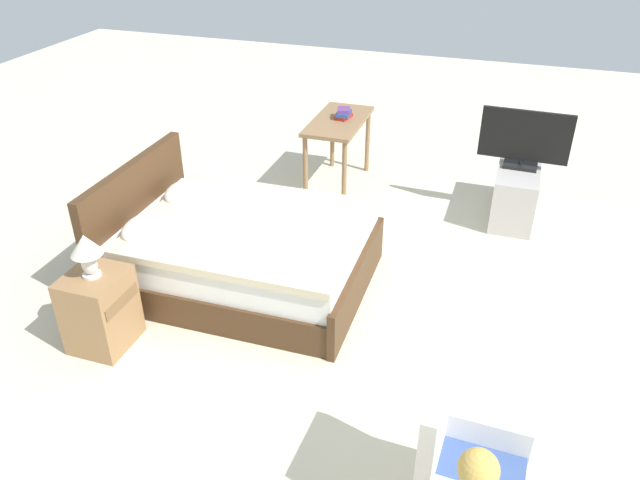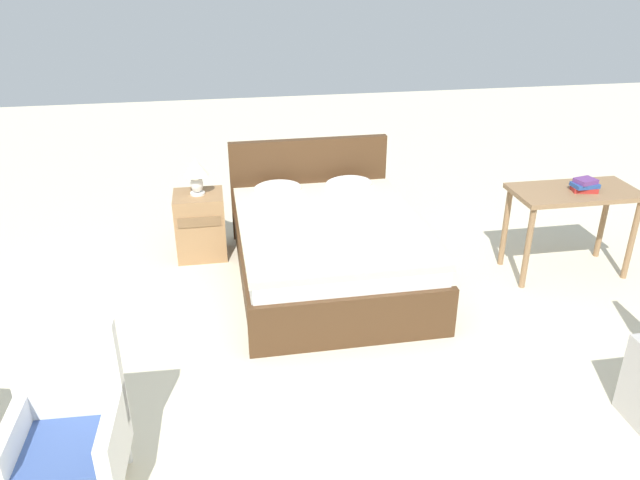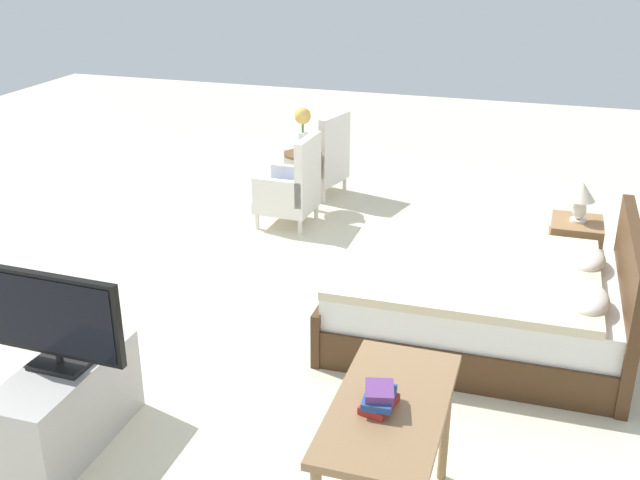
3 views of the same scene
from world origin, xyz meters
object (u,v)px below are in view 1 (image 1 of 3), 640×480
object	(u,v)px
bed	(238,251)
tv_flatscreen	(525,138)
book_stack	(344,113)
armchair_by_window_right	(463,472)
table_lamp	(86,250)
nightstand	(100,310)
vanity_desk	(338,130)
tv_stand	(515,191)

from	to	relation	value
bed	tv_flatscreen	distance (m)	2.94
tv_flatscreen	book_stack	distance (m)	1.86
armchair_by_window_right	table_lamp	world-z (taller)	table_lamp
nightstand	bed	bearing A→B (deg)	-29.98
armchair_by_window_right	vanity_desk	distance (m)	4.19
table_lamp	tv_stand	size ratio (longest dim) A/B	0.34
bed	vanity_desk	world-z (taller)	bed
nightstand	table_lamp	bearing A→B (deg)	90.00
tv_stand	nightstand	bearing A→B (deg)	137.55
tv_stand	vanity_desk	size ratio (longest dim) A/B	0.92
tv_stand	book_stack	world-z (taller)	book_stack
nightstand	book_stack	distance (m)	3.32
vanity_desk	tv_flatscreen	bearing A→B (deg)	-93.24
tv_flatscreen	book_stack	world-z (taller)	tv_flatscreen
nightstand	table_lamp	distance (m)	0.51
armchair_by_window_right	nightstand	world-z (taller)	armchair_by_window_right
tv_stand	tv_flatscreen	size ratio (longest dim) A/B	1.13
armchair_by_window_right	nightstand	size ratio (longest dim) A/B	1.53
bed	nightstand	world-z (taller)	bed
tv_stand	book_stack	xyz separation A→B (m)	(0.16, 1.85, 0.55)
bed	vanity_desk	size ratio (longest dim) A/B	1.96
table_lamp	vanity_desk	size ratio (longest dim) A/B	0.32
nightstand	book_stack	size ratio (longest dim) A/B	2.76
tv_flatscreen	book_stack	xyz separation A→B (m)	(0.16, 1.85, -0.01)
armchair_by_window_right	nightstand	xyz separation A→B (m)	(0.66, 2.68, -0.07)
armchair_by_window_right	vanity_desk	size ratio (longest dim) A/B	0.88
tv_stand	bed	bearing A→B (deg)	132.31
bed	tv_flatscreen	bearing A→B (deg)	-47.65
bed	armchair_by_window_right	xyz separation A→B (m)	(-1.71, -2.07, 0.08)
vanity_desk	book_stack	bearing A→B (deg)	-39.98
book_stack	nightstand	bearing A→B (deg)	164.18
vanity_desk	tv_stand	bearing A→B (deg)	-93.31
table_lamp	tv_flatscreen	world-z (taller)	tv_flatscreen
tv_stand	table_lamp	bearing A→B (deg)	137.54
nightstand	armchair_by_window_right	bearing A→B (deg)	-103.78
book_stack	tv_flatscreen	bearing A→B (deg)	-94.83
table_lamp	bed	bearing A→B (deg)	-30.01
bed	table_lamp	size ratio (longest dim) A/B	6.19
tv_flatscreen	book_stack	size ratio (longest dim) A/B	3.90
armchair_by_window_right	tv_flatscreen	size ratio (longest dim) A/B	1.09
tv_stand	vanity_desk	bearing A→B (deg)	86.69
vanity_desk	book_stack	size ratio (longest dim) A/B	4.78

